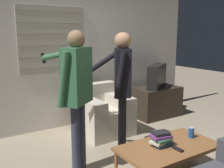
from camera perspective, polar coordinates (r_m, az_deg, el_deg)
wall_back at (r=4.59m, az=-9.77°, el=6.59°), size 5.20×0.08×2.55m
armchair_beige at (r=4.35m, az=-2.23°, el=-6.36°), size 0.79×0.80×0.79m
coffee_table at (r=3.06m, az=12.23°, el=-13.60°), size 1.12×0.62×0.40m
tv_stand at (r=5.25m, az=9.57°, el=-3.81°), size 0.91×0.56×0.58m
tv at (r=5.15m, az=9.72°, el=1.73°), size 0.74×0.60×0.44m
person_left_standing at (r=2.97m, az=-7.80°, el=-0.30°), size 0.50×0.83×1.66m
person_right_standing at (r=3.44m, az=2.11°, el=1.12°), size 0.54×0.71×1.64m
book_stack at (r=3.00m, az=10.67°, el=-11.70°), size 0.25×0.19×0.16m
soda_can at (r=3.30m, az=16.87°, el=-10.08°), size 0.07×0.07×0.13m
spare_remote at (r=2.95m, az=14.15°, el=-13.61°), size 0.04×0.13×0.02m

